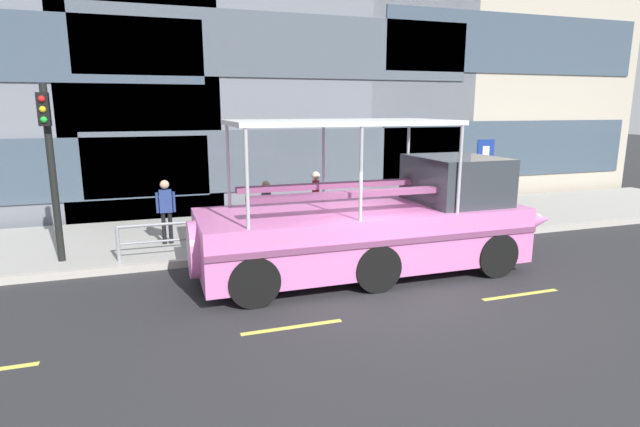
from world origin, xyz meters
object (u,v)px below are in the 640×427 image
(pedestrian_near_stern, at_px, (166,206))
(duck_tour_boat, at_px, (384,224))
(parking_sign, at_px, (484,167))
(pedestrian_mid_right, at_px, (266,204))
(traffic_light_pole, at_px, (50,157))
(pedestrian_mid_left, at_px, (316,196))
(pedestrian_near_bow, at_px, (441,194))

(pedestrian_near_stern, bearing_deg, duck_tour_boat, -36.04)
(parking_sign, xyz_separation_m, pedestrian_near_stern, (-9.42, 0.51, -0.73))
(pedestrian_mid_right, bearing_deg, traffic_light_pole, -172.94)
(duck_tour_boat, bearing_deg, pedestrian_mid_right, 122.73)
(traffic_light_pole, bearing_deg, pedestrian_mid_right, 7.06)
(pedestrian_mid_left, relative_size, pedestrian_mid_right, 1.11)
(duck_tour_boat, xyz_separation_m, pedestrian_mid_right, (-2.03, 3.15, 0.02))
(parking_sign, distance_m, duck_tour_boat, 5.63)
(parking_sign, xyz_separation_m, pedestrian_mid_left, (-5.30, 0.47, -0.69))
(parking_sign, height_order, pedestrian_near_stern, parking_sign)
(pedestrian_mid_left, bearing_deg, duck_tour_boat, -80.91)
(parking_sign, distance_m, pedestrian_mid_left, 5.37)
(duck_tour_boat, distance_m, pedestrian_near_stern, 5.76)
(traffic_light_pole, height_order, parking_sign, traffic_light_pole)
(parking_sign, relative_size, pedestrian_near_stern, 1.52)
(pedestrian_mid_right, bearing_deg, parking_sign, -2.36)
(pedestrian_near_bow, relative_size, pedestrian_mid_right, 1.01)
(pedestrian_mid_left, bearing_deg, parking_sign, -5.06)
(pedestrian_mid_left, xyz_separation_m, pedestrian_near_stern, (-4.12, 0.04, -0.04))
(duck_tour_boat, bearing_deg, pedestrian_near_stern, 143.96)
(duck_tour_boat, distance_m, pedestrian_mid_right, 3.75)
(traffic_light_pole, relative_size, pedestrian_near_bow, 2.52)
(pedestrian_near_bow, bearing_deg, traffic_light_pole, -178.09)
(pedestrian_near_stern, bearing_deg, parking_sign, -3.12)
(parking_sign, height_order, pedestrian_mid_right, parking_sign)
(traffic_light_pole, relative_size, pedestrian_mid_right, 2.55)
(traffic_light_pole, xyz_separation_m, pedestrian_mid_right, (5.06, 0.63, -1.50))
(traffic_light_pole, bearing_deg, pedestrian_near_bow, 1.91)
(pedestrian_mid_right, bearing_deg, pedestrian_near_stern, 174.93)
(parking_sign, xyz_separation_m, pedestrian_mid_right, (-6.80, 0.28, -0.80))
(parking_sign, bearing_deg, pedestrian_mid_left, 174.94)
(traffic_light_pole, bearing_deg, parking_sign, 1.67)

